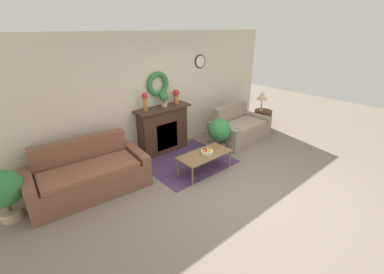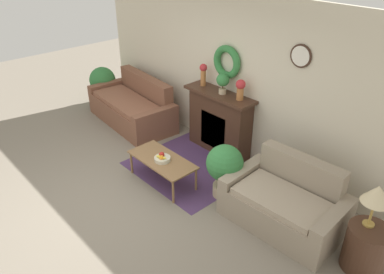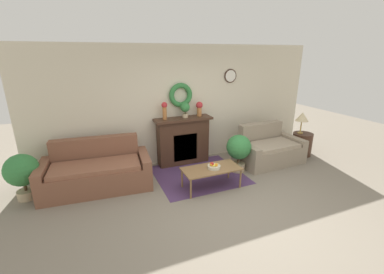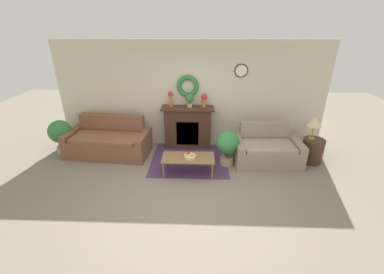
{
  "view_description": "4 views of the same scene",
  "coord_description": "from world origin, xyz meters",
  "px_view_note": "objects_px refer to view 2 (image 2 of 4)",
  "views": [
    {
      "loc": [
        -3.22,
        -2.45,
        2.77
      ],
      "look_at": [
        -0.07,
        1.2,
        0.69
      ],
      "focal_mm": 24.0,
      "sensor_mm": 36.0,
      "label": 1
    },
    {
      "loc": [
        3.84,
        -2.05,
        3.48
      ],
      "look_at": [
        0.17,
        1.33,
        0.7
      ],
      "focal_mm": 35.0,
      "sensor_mm": 36.0,
      "label": 2
    },
    {
      "loc": [
        -2.07,
        -3.11,
        2.51
      ],
      "look_at": [
        -0.17,
        1.48,
        0.87
      ],
      "focal_mm": 24.0,
      "sensor_mm": 36.0,
      "label": 3
    },
    {
      "loc": [
        0.25,
        -3.95,
        3.11
      ],
      "look_at": [
        0.06,
        1.28,
        0.7
      ],
      "focal_mm": 24.0,
      "sensor_mm": 36.0,
      "label": 4
    }
  ],
  "objects_px": {
    "potted_plant_floor_by_couch": "(103,82)",
    "side_table_by_loveseat": "(366,248)",
    "loveseat_right": "(285,203)",
    "potted_plant_floor_by_loveseat": "(225,166)",
    "vase_on_mantel_left": "(203,73)",
    "vase_on_mantel_right": "(240,88)",
    "potted_plant_on_mantel": "(223,81)",
    "fruit_bowl": "(162,158)",
    "fireplace": "(219,122)",
    "table_lamp": "(377,195)",
    "couch_left": "(133,107)",
    "coffee_table": "(162,161)"
  },
  "relations": [
    {
      "from": "loveseat_right",
      "to": "potted_plant_floor_by_loveseat",
      "type": "bearing_deg",
      "value": -171.76
    },
    {
      "from": "potted_plant_on_mantel",
      "to": "vase_on_mantel_left",
      "type": "bearing_deg",
      "value": 177.6
    },
    {
      "from": "potted_plant_on_mantel",
      "to": "fruit_bowl",
      "type": "bearing_deg",
      "value": -87.53
    },
    {
      "from": "fireplace",
      "to": "fruit_bowl",
      "type": "height_order",
      "value": "fireplace"
    },
    {
      "from": "potted_plant_floor_by_couch",
      "to": "side_table_by_loveseat",
      "type": "bearing_deg",
      "value": -2.6
    },
    {
      "from": "table_lamp",
      "to": "vase_on_mantel_right",
      "type": "bearing_deg",
      "value": 165.46
    },
    {
      "from": "fireplace",
      "to": "vase_on_mantel_right",
      "type": "xyz_separation_m",
      "value": [
        0.41,
        0.01,
        0.74
      ]
    },
    {
      "from": "potted_plant_on_mantel",
      "to": "fireplace",
      "type": "bearing_deg",
      "value": 164.69
    },
    {
      "from": "fruit_bowl",
      "to": "table_lamp",
      "type": "distance_m",
      "value": 2.95
    },
    {
      "from": "vase_on_mantel_left",
      "to": "vase_on_mantel_right",
      "type": "bearing_deg",
      "value": 0.0
    },
    {
      "from": "fruit_bowl",
      "to": "table_lamp",
      "type": "height_order",
      "value": "table_lamp"
    },
    {
      "from": "side_table_by_loveseat",
      "to": "table_lamp",
      "type": "xyz_separation_m",
      "value": [
        -0.06,
        0.05,
        0.71
      ]
    },
    {
      "from": "vase_on_mantel_right",
      "to": "potted_plant_floor_by_couch",
      "type": "bearing_deg",
      "value": -173.31
    },
    {
      "from": "vase_on_mantel_right",
      "to": "potted_plant_floor_by_loveseat",
      "type": "xyz_separation_m",
      "value": [
        0.55,
        -0.9,
        -0.79
      ]
    },
    {
      "from": "vase_on_mantel_right",
      "to": "potted_plant_floor_by_loveseat",
      "type": "height_order",
      "value": "vase_on_mantel_right"
    },
    {
      "from": "loveseat_right",
      "to": "couch_left",
      "type": "bearing_deg",
      "value": 173.78
    },
    {
      "from": "couch_left",
      "to": "coffee_table",
      "type": "height_order",
      "value": "couch_left"
    },
    {
      "from": "potted_plant_floor_by_loveseat",
      "to": "side_table_by_loveseat",
      "type": "bearing_deg",
      "value": 5.6
    },
    {
      "from": "couch_left",
      "to": "potted_plant_floor_by_couch",
      "type": "distance_m",
      "value": 1.24
    },
    {
      "from": "fireplace",
      "to": "couch_left",
      "type": "xyz_separation_m",
      "value": [
        -1.96,
        -0.47,
        -0.23
      ]
    },
    {
      "from": "couch_left",
      "to": "potted_plant_on_mantel",
      "type": "height_order",
      "value": "potted_plant_on_mantel"
    },
    {
      "from": "vase_on_mantel_left",
      "to": "vase_on_mantel_right",
      "type": "relative_size",
      "value": 1.15
    },
    {
      "from": "potted_plant_floor_by_couch",
      "to": "table_lamp",
      "type": "bearing_deg",
      "value": -2.17
    },
    {
      "from": "couch_left",
      "to": "loveseat_right",
      "type": "height_order",
      "value": "couch_left"
    },
    {
      "from": "fireplace",
      "to": "couch_left",
      "type": "bearing_deg",
      "value": -166.58
    },
    {
      "from": "coffee_table",
      "to": "table_lamp",
      "type": "distance_m",
      "value": 3.0
    },
    {
      "from": "loveseat_right",
      "to": "vase_on_mantel_left",
      "type": "relative_size",
      "value": 4.05
    },
    {
      "from": "vase_on_mantel_left",
      "to": "vase_on_mantel_right",
      "type": "height_order",
      "value": "vase_on_mantel_left"
    },
    {
      "from": "side_table_by_loveseat",
      "to": "potted_plant_floor_by_couch",
      "type": "relative_size",
      "value": 0.68
    },
    {
      "from": "side_table_by_loveseat",
      "to": "vase_on_mantel_left",
      "type": "relative_size",
      "value": 1.48
    },
    {
      "from": "vase_on_mantel_right",
      "to": "potted_plant_on_mantel",
      "type": "distance_m",
      "value": 0.36
    },
    {
      "from": "potted_plant_floor_by_couch",
      "to": "potted_plant_floor_by_loveseat",
      "type": "relative_size",
      "value": 1.01
    },
    {
      "from": "table_lamp",
      "to": "vase_on_mantel_left",
      "type": "xyz_separation_m",
      "value": [
        -3.35,
        0.65,
        0.34
      ]
    },
    {
      "from": "vase_on_mantel_left",
      "to": "loveseat_right",
      "type": "bearing_deg",
      "value": -17.23
    },
    {
      "from": "fireplace",
      "to": "vase_on_mantel_left",
      "type": "bearing_deg",
      "value": 179.26
    },
    {
      "from": "potted_plant_floor_by_loveseat",
      "to": "loveseat_right",
      "type": "bearing_deg",
      "value": 10.78
    },
    {
      "from": "fireplace",
      "to": "potted_plant_on_mantel",
      "type": "bearing_deg",
      "value": -15.31
    },
    {
      "from": "coffee_table",
      "to": "potted_plant_on_mantel",
      "type": "xyz_separation_m",
      "value": [
        -0.02,
        1.32,
        0.95
      ]
    },
    {
      "from": "fruit_bowl",
      "to": "vase_on_mantel_left",
      "type": "xyz_separation_m",
      "value": [
        -0.53,
        1.37,
        0.88
      ]
    },
    {
      "from": "fireplace",
      "to": "table_lamp",
      "type": "bearing_deg",
      "value": -12.46
    },
    {
      "from": "table_lamp",
      "to": "loveseat_right",
      "type": "bearing_deg",
      "value": -176.18
    },
    {
      "from": "table_lamp",
      "to": "potted_plant_floor_by_couch",
      "type": "xyz_separation_m",
      "value": [
        -6.1,
        0.23,
        -0.47
      ]
    },
    {
      "from": "side_table_by_loveseat",
      "to": "potted_plant_floor_by_loveseat",
      "type": "xyz_separation_m",
      "value": [
        -2.03,
        -0.2,
        0.22
      ]
    },
    {
      "from": "fireplace",
      "to": "coffee_table",
      "type": "height_order",
      "value": "fireplace"
    },
    {
      "from": "vase_on_mantel_right",
      "to": "potted_plant_floor_by_couch",
      "type": "distance_m",
      "value": 3.7
    },
    {
      "from": "potted_plant_floor_by_couch",
      "to": "fruit_bowl",
      "type": "bearing_deg",
      "value": -16.07
    },
    {
      "from": "couch_left",
      "to": "coffee_table",
      "type": "distance_m",
      "value": 2.21
    },
    {
      "from": "potted_plant_on_mantel",
      "to": "potted_plant_floor_by_couch",
      "type": "relative_size",
      "value": 0.41
    },
    {
      "from": "fruit_bowl",
      "to": "vase_on_mantel_right",
      "type": "height_order",
      "value": "vase_on_mantel_right"
    },
    {
      "from": "loveseat_right",
      "to": "table_lamp",
      "type": "distance_m",
      "value": 1.24
    }
  ]
}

